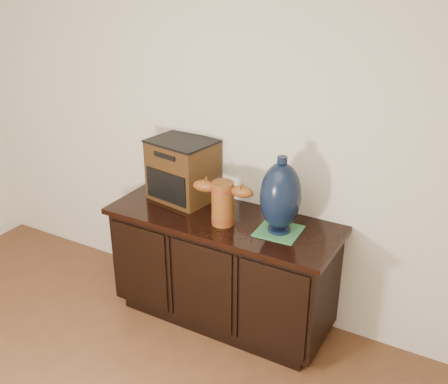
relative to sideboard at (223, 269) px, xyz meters
The scene contains 6 objects.
sideboard is the anchor object (origin of this frame).
terracotta_vessel 0.52m from the sideboard, 59.13° to the right, with size 0.38×0.16×0.27m.
tv_radio 0.69m from the sideboard, 161.63° to the left, with size 0.44×0.38×0.40m.
green_mat 0.53m from the sideboard, ahead, with size 0.25×0.25×0.01m, color #337143.
lamp_base 0.70m from the sideboard, ahead, with size 0.25×0.25×0.46m.
spray_can 0.57m from the sideboard, 152.54° to the left, with size 0.06×0.06×0.17m.
Camera 1 is at (1.41, -0.26, 2.22)m, focal length 42.00 mm.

